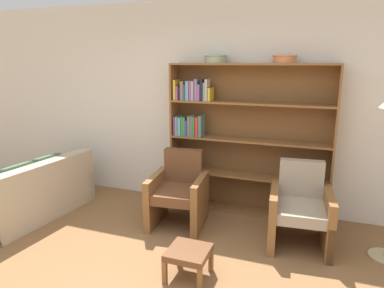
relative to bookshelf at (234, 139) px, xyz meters
name	(u,v)px	position (x,y,z in m)	size (l,w,h in m)	color
wall_back	(223,106)	(-0.20, 0.17, 0.40)	(12.00, 0.06, 2.75)	silver
bookshelf	(234,139)	(0.00, 0.00, 0.00)	(2.05, 0.30, 1.94)	brown
bowl_slate	(216,58)	(-0.26, -0.02, 1.02)	(0.29, 0.29, 0.10)	gray
bowl_brass	(284,58)	(0.58, -0.02, 1.01)	(0.28, 0.28, 0.09)	#C67547
couch	(29,196)	(-2.40, -1.11, -0.70)	(0.98, 1.68, 0.77)	tan
armchair_leather	(179,192)	(-0.52, -0.62, -0.58)	(0.71, 0.75, 0.88)	brown
armchair_cushioned	(300,209)	(0.90, -0.62, -0.58)	(0.70, 0.73, 0.88)	brown
footstool	(189,254)	(-0.02, -1.62, -0.75)	(0.37, 0.37, 0.28)	brown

